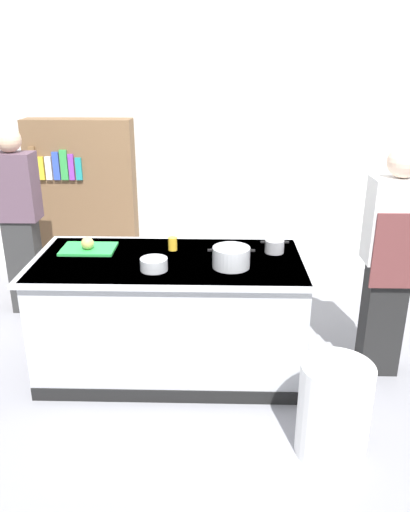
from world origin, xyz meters
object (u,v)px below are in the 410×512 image
Objects in this scene: mixing_bowl at (154,264)px; person_guest at (19,218)px; trash_bin at (334,410)px; person_chef at (390,260)px; onion at (88,243)px; sauce_pan at (274,246)px; stock_pot at (231,257)px; bookshelf at (84,201)px; juice_cup at (173,244)px.

person_guest reaches higher than mixing_bowl.
trash_bin is 0.35× the size of person_guest.
mixing_bowl is at bearing 92.94° from person_chef.
person_chef reaches higher than onion.
person_chef reaches higher than mixing_bowl.
sauce_pan is 0.93m from mixing_bowl.
sauce_pan is (0.33, 0.29, -0.02)m from stock_pot.
person_guest reaches higher than trash_bin.
person_chef is at bearing -11.66° from sauce_pan.
trash_bin is (0.27, -1.05, -0.65)m from sauce_pan.
person_guest is (-2.49, 1.84, 0.61)m from trash_bin.
bookshelf reaches higher than onion.
sauce_pan reaches higher than mixing_bowl.
stock_pot is at bearing -51.78° from bookshelf.
onion is at bearing 82.42° from person_chef.
trash_bin is at bearing -51.74° from bookshelf.
onion is 0.16× the size of trash_bin.
onion is at bearing -175.18° from juice_cup.
stock_pot is at bearing 92.59° from person_chef.
bookshelf is at bearing 138.47° from sauce_pan.
bookshelf is (0.37, 0.85, -0.06)m from person_guest.
sauce_pan is 1.27m from trash_bin.
juice_cup is 0.06× the size of person_chef.
sauce_pan is at bearing -2.35° from juice_cup.
juice_cup is 1.58m from person_chef.
onion is 0.50× the size of mixing_bowl.
person_guest is at bearing 152.51° from juice_cup.
mixing_bowl is at bearing -172.49° from stock_pot.
mixing_bowl is (-0.53, -0.07, -0.03)m from stock_pot.
stock_pot is 0.19× the size of bookshelf.
bookshelf is at bearing 158.55° from person_guest.
juice_cup is at bearing 76.65° from mixing_bowl.
stock_pot is at bearing -138.21° from sauce_pan.
bookshelf is (-1.85, 1.64, -0.10)m from sauce_pan.
bookshelf is (-1.09, 1.61, -0.10)m from juice_cup.
stock_pot is 2.46m from bookshelf.
onion is 0.06× the size of person_chef.
bookshelf is at bearing 128.22° from stock_pot.
sauce_pan is at bearing 23.01° from mixing_bowl.
stock_pot is 0.54m from juice_cup.
sauce_pan is 0.12× the size of bookshelf.
person_guest is at bearing -113.51° from bookshelf.
person_chef is 1.01× the size of bookshelf.
juice_cup is 1.64m from person_guest.
person_chef reaches higher than juice_cup.
person_chef reaches higher than bookshelf.
stock_pot is at bearing 62.25° from person_guest.
onion is 2.07m from trash_bin.
trash_bin is at bearing 55.57° from person_guest.
onion reaches higher than mixing_bowl.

